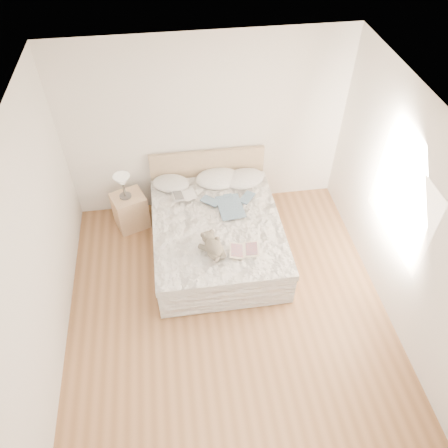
{
  "coord_description": "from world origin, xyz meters",
  "views": [
    {
      "loc": [
        -0.5,
        -3.0,
        4.74
      ],
      "look_at": [
        0.09,
        1.05,
        0.62
      ],
      "focal_mm": 35.0,
      "sensor_mm": 36.0,
      "label": 1
    }
  ],
  "objects_px": {
    "childrens_book": "(244,250)",
    "photo_book": "(184,196)",
    "table_lamp": "(122,182)",
    "bed": "(217,233)",
    "teddy_bear": "(214,252)",
    "nightstand": "(130,211)"
  },
  "relations": [
    {
      "from": "bed",
      "to": "teddy_bear",
      "type": "relative_size",
      "value": 5.69
    },
    {
      "from": "bed",
      "to": "nightstand",
      "type": "height_order",
      "value": "bed"
    },
    {
      "from": "bed",
      "to": "teddy_bear",
      "type": "xyz_separation_m",
      "value": [
        -0.12,
        -0.63,
        0.34
      ]
    },
    {
      "from": "bed",
      "to": "childrens_book",
      "type": "xyz_separation_m",
      "value": [
        0.27,
        -0.65,
        0.32
      ]
    },
    {
      "from": "table_lamp",
      "to": "bed",
      "type": "bearing_deg",
      "value": -28.7
    },
    {
      "from": "table_lamp",
      "to": "teddy_bear",
      "type": "relative_size",
      "value": 0.99
    },
    {
      "from": "childrens_book",
      "to": "teddy_bear",
      "type": "height_order",
      "value": "teddy_bear"
    },
    {
      "from": "childrens_book",
      "to": "photo_book",
      "type": "bearing_deg",
      "value": 128.67
    },
    {
      "from": "photo_book",
      "to": "childrens_book",
      "type": "xyz_separation_m",
      "value": [
        0.66,
        -1.14,
        0.0
      ]
    },
    {
      "from": "photo_book",
      "to": "nightstand",
      "type": "bearing_deg",
      "value": 158.04
    },
    {
      "from": "photo_book",
      "to": "table_lamp",
      "type": "bearing_deg",
      "value": 158.01
    },
    {
      "from": "nightstand",
      "to": "teddy_bear",
      "type": "distance_m",
      "value": 1.74
    },
    {
      "from": "bed",
      "to": "table_lamp",
      "type": "bearing_deg",
      "value": 151.3
    },
    {
      "from": "table_lamp",
      "to": "childrens_book",
      "type": "xyz_separation_m",
      "value": [
        1.5,
        -1.32,
        -0.2
      ]
    },
    {
      "from": "nightstand",
      "to": "photo_book",
      "type": "distance_m",
      "value": 0.9
    },
    {
      "from": "table_lamp",
      "to": "nightstand",
      "type": "bearing_deg",
      "value": -12.96
    },
    {
      "from": "nightstand",
      "to": "teddy_bear",
      "type": "relative_size",
      "value": 1.49
    },
    {
      "from": "bed",
      "to": "nightstand",
      "type": "xyz_separation_m",
      "value": [
        -1.2,
        0.67,
        -0.03
      ]
    },
    {
      "from": "photo_book",
      "to": "childrens_book",
      "type": "distance_m",
      "value": 1.32
    },
    {
      "from": "nightstand",
      "to": "photo_book",
      "type": "height_order",
      "value": "photo_book"
    },
    {
      "from": "teddy_bear",
      "to": "childrens_book",
      "type": "bearing_deg",
      "value": -24.21
    },
    {
      "from": "nightstand",
      "to": "photo_book",
      "type": "relative_size",
      "value": 1.65
    }
  ]
}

